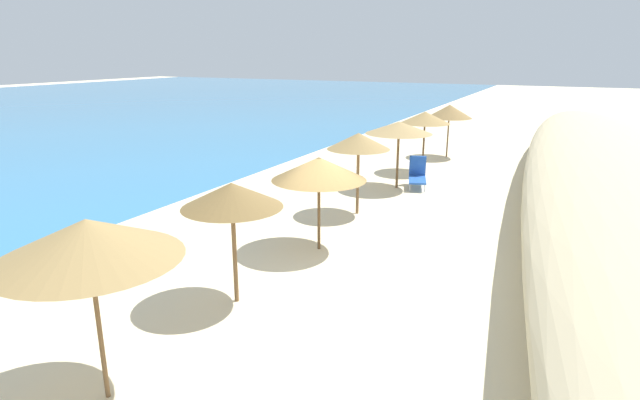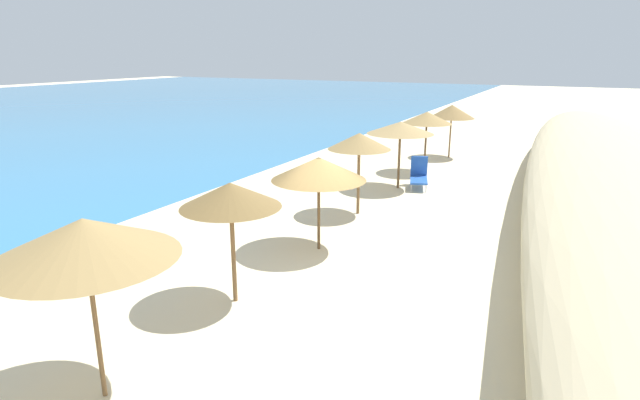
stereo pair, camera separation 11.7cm
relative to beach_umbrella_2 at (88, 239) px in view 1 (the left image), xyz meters
The scene contains 9 objects.
ground_plane 6.93m from the beach_umbrella_2, ahead, with size 160.00×160.00×0.00m, color beige.
beach_umbrella_2 is the anchor object (origin of this frame).
beach_umbrella_3 3.56m from the beach_umbrella_2, ahead, with size 2.09×2.09×2.62m.
beach_umbrella_4 7.10m from the beach_umbrella_2, ahead, with size 2.50×2.50×2.53m.
beach_umbrella_5 10.55m from the beach_umbrella_2, ahead, with size 2.03×2.03×2.68m.
beach_umbrella_6 14.38m from the beach_umbrella_2, ahead, with size 2.57×2.57×2.61m.
beach_umbrella_7 17.61m from the beach_umbrella_2, ahead, with size 2.18×2.18×2.68m.
beach_umbrella_8 21.52m from the beach_umbrella_2, ahead, with size 2.26×2.26×2.64m.
lounge_chair_1 15.01m from the beach_umbrella_2, ahead, with size 1.53×1.04×1.19m.
Camera 1 is at (-11.10, -5.22, 5.14)m, focal length 29.11 mm.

